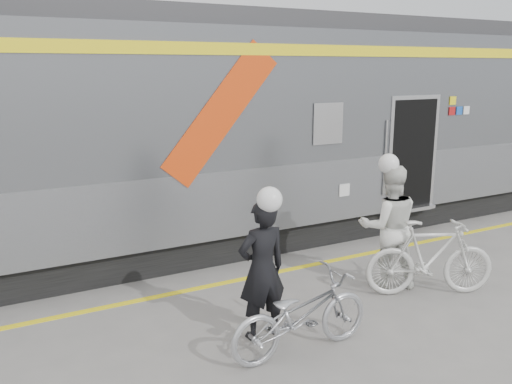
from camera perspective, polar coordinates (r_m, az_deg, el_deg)
ground at (r=6.88m, az=8.63°, el=-14.73°), size 90.00×90.00×0.00m
train at (r=10.49m, az=1.83°, el=6.83°), size 24.00×3.17×4.10m
safety_strip at (r=8.52m, az=-0.19°, el=-8.90°), size 24.00×0.12×0.01m
man at (r=6.46m, az=0.64°, el=-8.17°), size 0.63×0.42×1.71m
bicycle_left at (r=6.27m, az=4.78°, el=-12.70°), size 1.80×0.66×0.94m
woman at (r=8.16m, az=13.79°, el=-3.55°), size 1.10×1.00×1.83m
bicycle_right at (r=8.10m, az=17.86°, el=-6.60°), size 1.89×1.25×1.11m
helmet_man at (r=6.16m, az=0.66°, el=0.54°), size 0.30×0.30×0.30m
helmet_woman at (r=7.93m, az=14.21°, el=3.81°), size 0.29×0.29×0.29m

